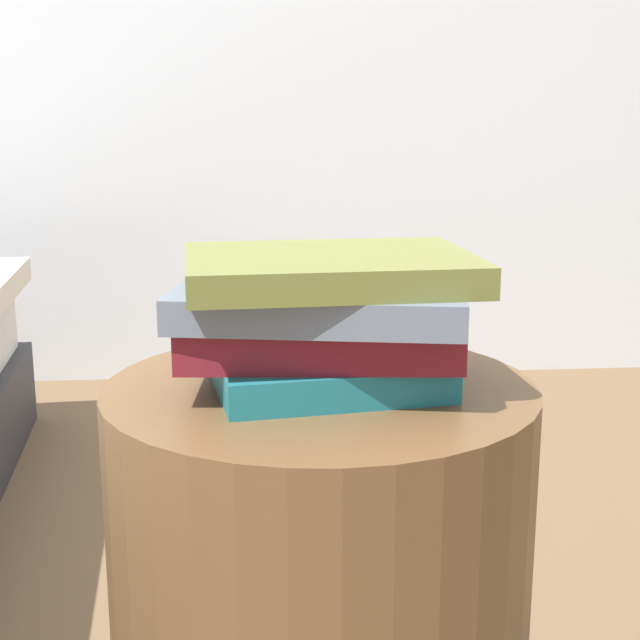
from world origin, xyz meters
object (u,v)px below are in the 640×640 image
at_px(book_teal, 329,372).
at_px(side_table, 320,634).
at_px(book_maroon, 317,332).
at_px(book_olive, 329,269).
at_px(book_slate, 316,300).

bearing_deg(book_teal, side_table, 117.40).
distance_m(book_maroon, book_olive, 0.07).
xyz_separation_m(side_table, book_maroon, (-0.00, 0.01, 0.34)).
relative_size(book_slate, book_olive, 1.00).
xyz_separation_m(side_table, book_slate, (-0.00, -0.01, 0.38)).
height_order(side_table, book_maroon, book_maroon).
bearing_deg(book_slate, book_teal, -5.08).
height_order(side_table, book_teal, book_teal).
bearing_deg(book_maroon, side_table, -68.20).
bearing_deg(side_table, book_slate, -122.06).
bearing_deg(book_teal, book_slate, 156.52).
bearing_deg(book_maroon, book_teal, -56.56).
relative_size(side_table, book_olive, 2.04).
bearing_deg(side_table, book_teal, -54.06).
bearing_deg(book_olive, side_table, 123.98).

